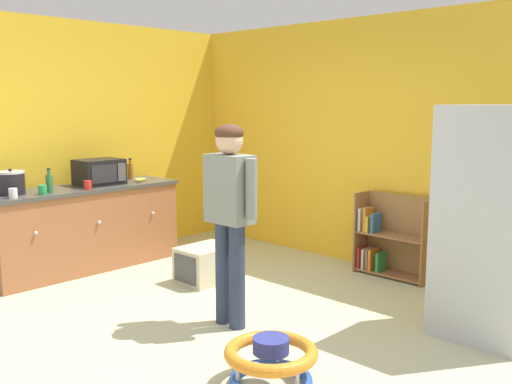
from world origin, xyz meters
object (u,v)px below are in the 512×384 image
kitchen_counter (84,228)px  bookshelf (390,240)px  microwave (99,172)px  white_cup (13,193)px  refrigerator (492,223)px  green_glass_bottle (49,183)px  red_cup (88,185)px  standing_person (230,205)px  baby_walker (271,362)px  crock_pot (11,183)px  amber_bottle (130,171)px  pet_carrier (206,264)px  banana_bunch (141,179)px  green_cup (43,190)px

kitchen_counter → bookshelf: (2.52, 2.08, -0.08)m
microwave → white_cup: microwave is taller
refrigerator → green_glass_bottle: refrigerator is taller
bookshelf → red_cup: size_ratio=8.95×
standing_person → baby_walker: standing_person is taller
kitchen_counter → standing_person: 2.39m
crock_pot → amber_bottle: (-0.13, 1.47, -0.02)m
bookshelf → amber_bottle: (-2.68, -1.36, 0.63)m
microwave → red_cup: size_ratio=5.05×
green_glass_bottle → baby_walker: bearing=-2.3°
standing_person → pet_carrier: 1.45m
refrigerator → microwave: refrigerator is taller
refrigerator → pet_carrier: refrigerator is taller
banana_bunch → refrigerator: bearing=8.5°
kitchen_counter → banana_bunch: 0.82m
banana_bunch → red_cup: size_ratio=1.64×
crock_pot → white_cup: crock_pot is taller
baby_walker → amber_bottle: size_ratio=2.46×
microwave → crock_pot: 0.97m
crock_pot → banana_bunch: crock_pot is taller
refrigerator → banana_bunch: 3.81m
microwave → green_glass_bottle: (0.14, -0.65, -0.04)m
refrigerator → microwave: (-3.91, -1.00, 0.15)m
green_glass_bottle → red_cup: size_ratio=2.59×
amber_bottle → green_cup: (0.37, -1.27, -0.05)m
microwave → banana_bunch: size_ratio=3.08×
pet_carrier → amber_bottle: bearing=175.3°
kitchen_counter → standing_person: size_ratio=1.29×
baby_walker → banana_bunch: bearing=158.7°
bookshelf → white_cup: (-2.31, -2.92, 0.58)m
standing_person → amber_bottle: size_ratio=6.64×
banana_bunch → white_cup: size_ratio=1.64×
microwave → baby_walker: bearing=-13.4°
baby_walker → kitchen_counter: bearing=170.3°
refrigerator → white_cup: bearing=-150.9°
red_cup → microwave: bearing=129.5°
pet_carrier → green_cup: bearing=-133.8°
kitchen_counter → microwave: bearing=92.5°
refrigerator → white_cup: (-3.70, -2.06, 0.06)m
kitchen_counter → banana_bunch: size_ratio=13.47×
green_glass_bottle → bookshelf: bearing=46.5°
white_cup → red_cup: size_ratio=1.00×
baby_walker → green_glass_bottle: green_glass_bottle is taller
refrigerator → kitchen_counter: bearing=-162.6°
banana_bunch → green_cup: green_cup is taller
standing_person → red_cup: bearing=-179.1°
microwave → crock_pot: (-0.02, -0.97, -0.02)m
kitchen_counter → amber_bottle: amber_bottle is taller
banana_bunch → red_cup: bearing=-82.7°
refrigerator → pet_carrier: (-2.60, -0.62, -0.71)m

